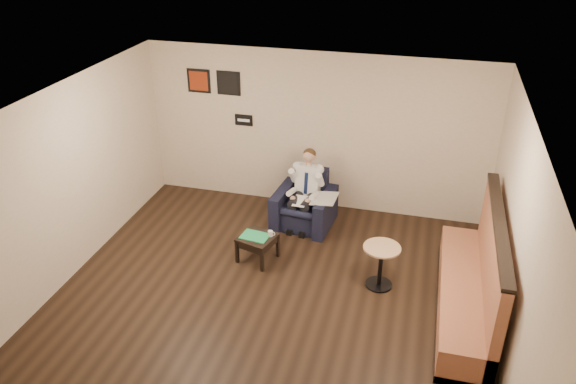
% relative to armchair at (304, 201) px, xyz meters
% --- Properties ---
extents(ground, '(6.00, 6.00, 0.00)m').
position_rel_armchair_xyz_m(ground, '(0.01, -2.24, -0.46)').
color(ground, black).
rests_on(ground, ground).
extents(wall_back, '(6.00, 0.02, 2.80)m').
position_rel_armchair_xyz_m(wall_back, '(0.01, 0.76, 0.94)').
color(wall_back, beige).
rests_on(wall_back, ground).
extents(wall_left, '(0.02, 6.00, 2.80)m').
position_rel_armchair_xyz_m(wall_left, '(-2.99, -2.24, 0.94)').
color(wall_left, beige).
rests_on(wall_left, ground).
extents(wall_right, '(0.02, 6.00, 2.80)m').
position_rel_armchair_xyz_m(wall_right, '(3.01, -2.24, 0.94)').
color(wall_right, beige).
rests_on(wall_right, ground).
extents(ceiling, '(6.00, 6.00, 0.02)m').
position_rel_armchair_xyz_m(ceiling, '(0.01, -2.24, 2.34)').
color(ceiling, white).
rests_on(ceiling, wall_back).
extents(seating_sign, '(0.32, 0.02, 0.20)m').
position_rel_armchair_xyz_m(seating_sign, '(-1.29, 0.75, 1.04)').
color(seating_sign, black).
rests_on(seating_sign, wall_back).
extents(art_print_left, '(0.42, 0.03, 0.42)m').
position_rel_armchair_xyz_m(art_print_left, '(-2.09, 0.75, 1.69)').
color(art_print_left, '#972E12').
rests_on(art_print_left, wall_back).
extents(art_print_right, '(0.42, 0.03, 0.42)m').
position_rel_armchair_xyz_m(art_print_right, '(-1.54, 0.75, 1.69)').
color(art_print_right, black).
rests_on(art_print_right, wall_back).
extents(armchair, '(1.03, 1.03, 0.91)m').
position_rel_armchair_xyz_m(armchair, '(0.00, 0.00, 0.00)').
color(armchair, black).
rests_on(armchair, ground).
extents(seated_man, '(0.68, 0.94, 1.25)m').
position_rel_armchair_xyz_m(seated_man, '(-0.01, -0.12, 0.17)').
color(seated_man, white).
rests_on(seated_man, armchair).
extents(lap_papers, '(0.22, 0.30, 0.01)m').
position_rel_armchair_xyz_m(lap_papers, '(-0.02, -0.22, 0.10)').
color(lap_papers, white).
rests_on(lap_papers, seated_man).
extents(newspaper, '(0.42, 0.51, 0.01)m').
position_rel_armchair_xyz_m(newspaper, '(0.37, -0.13, 0.16)').
color(newspaper, silver).
rests_on(newspaper, armchair).
extents(side_table, '(0.63, 0.63, 0.42)m').
position_rel_armchair_xyz_m(side_table, '(-0.45, -1.22, -0.25)').
color(side_table, black).
rests_on(side_table, ground).
extents(green_folder, '(0.45, 0.35, 0.01)m').
position_rel_armchair_xyz_m(green_folder, '(-0.48, -1.23, -0.03)').
color(green_folder, '#22AD61').
rests_on(green_folder, side_table).
extents(coffee_mug, '(0.09, 0.09, 0.09)m').
position_rel_armchair_xyz_m(coffee_mug, '(-0.26, -1.15, 0.01)').
color(coffee_mug, white).
rests_on(coffee_mug, side_table).
extents(smartphone, '(0.15, 0.11, 0.01)m').
position_rel_armchair_xyz_m(smartphone, '(-0.36, -1.08, -0.03)').
color(smartphone, black).
rests_on(smartphone, side_table).
extents(banquette, '(0.67, 2.80, 1.43)m').
position_rel_armchair_xyz_m(banquette, '(2.60, -1.69, 0.26)').
color(banquette, '#A05C3E').
rests_on(banquette, ground).
extents(cafe_table, '(0.70, 0.70, 0.66)m').
position_rel_armchair_xyz_m(cafe_table, '(1.45, -1.40, -0.13)').
color(cafe_table, tan).
rests_on(cafe_table, ground).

